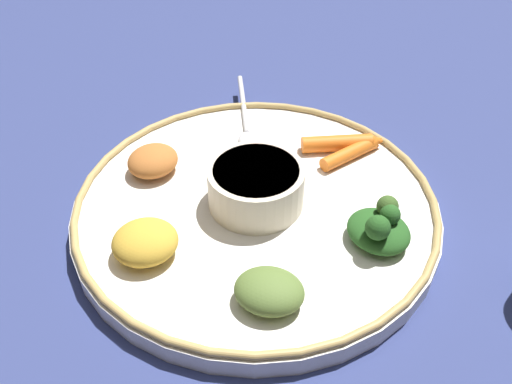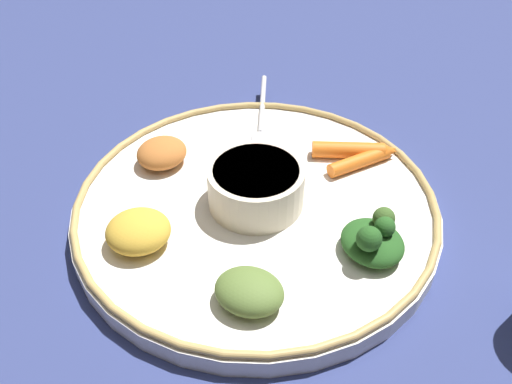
% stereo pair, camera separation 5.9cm
% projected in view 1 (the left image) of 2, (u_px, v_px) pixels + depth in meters
% --- Properties ---
extents(ground_plane, '(2.40, 2.40, 0.00)m').
position_uv_depth(ground_plane, '(256.00, 217.00, 0.62)').
color(ground_plane, navy).
extents(platter, '(0.39, 0.39, 0.02)m').
position_uv_depth(platter, '(256.00, 210.00, 0.61)').
color(platter, white).
rests_on(platter, ground_plane).
extents(platter_rim, '(0.39, 0.39, 0.01)m').
position_uv_depth(platter_rim, '(256.00, 200.00, 0.60)').
color(platter_rim, tan).
rests_on(platter_rim, platter).
extents(center_bowl, '(0.10, 0.10, 0.05)m').
position_uv_depth(center_bowl, '(256.00, 185.00, 0.59)').
color(center_bowl, beige).
rests_on(center_bowl, platter).
extents(spoon, '(0.06, 0.17, 0.01)m').
position_uv_depth(spoon, '(246.00, 122.00, 0.71)').
color(spoon, silver).
rests_on(spoon, platter).
extents(greens_pile, '(0.07, 0.08, 0.05)m').
position_uv_depth(greens_pile, '(380.00, 228.00, 0.55)').
color(greens_pile, '#23511E').
rests_on(greens_pile, platter).
extents(carrot_near_spoon, '(0.09, 0.04, 0.02)m').
position_uv_depth(carrot_near_spoon, '(353.00, 152.00, 0.66)').
color(carrot_near_spoon, orange).
rests_on(carrot_near_spoon, platter).
extents(carrot_outer, '(0.10, 0.05, 0.02)m').
position_uv_depth(carrot_outer, '(342.00, 143.00, 0.67)').
color(carrot_outer, orange).
rests_on(carrot_outer, platter).
extents(mound_collards, '(0.08, 0.08, 0.03)m').
position_uv_depth(mound_collards, '(269.00, 291.00, 0.49)').
color(mound_collards, '#567033').
rests_on(mound_collards, platter).
extents(mound_lentil_yellow, '(0.07, 0.07, 0.03)m').
position_uv_depth(mound_lentil_yellow, '(145.00, 242.00, 0.54)').
color(mound_lentil_yellow, gold).
rests_on(mound_lentil_yellow, platter).
extents(mound_chickpea, '(0.08, 0.07, 0.03)m').
position_uv_depth(mound_chickpea, '(153.00, 161.00, 0.63)').
color(mound_chickpea, '#B2662D').
rests_on(mound_chickpea, platter).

